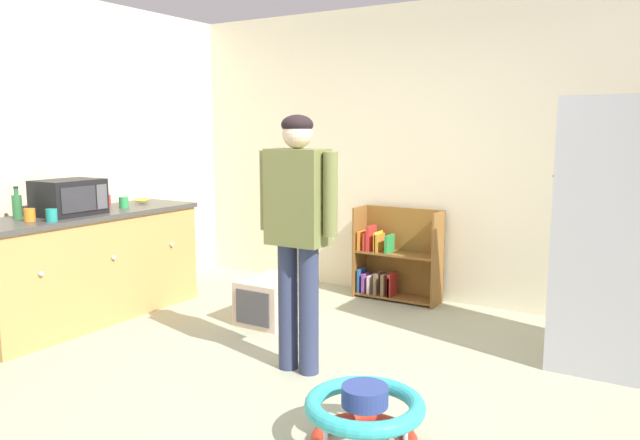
{
  "coord_description": "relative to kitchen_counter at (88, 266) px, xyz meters",
  "views": [
    {
      "loc": [
        1.99,
        -2.97,
        1.58
      ],
      "look_at": [
        -0.07,
        0.44,
        0.98
      ],
      "focal_mm": 34.25,
      "sensor_mm": 36.0,
      "label": 1
    }
  ],
  "objects": [
    {
      "name": "ground_plane",
      "position": [
        2.2,
        -0.25,
        -0.45
      ],
      "size": [
        12.0,
        12.0,
        0.0
      ],
      "primitive_type": "plane",
      "color": "#A6AA8D",
      "rests_on": "ground"
    },
    {
      "name": "back_wall",
      "position": [
        2.2,
        2.08,
        0.9
      ],
      "size": [
        5.2,
        0.06,
        2.7
      ],
      "primitive_type": "cube",
      "color": "beige",
      "rests_on": "ground"
    },
    {
      "name": "left_side_wall",
      "position": [
        -0.43,
        0.55,
        0.9
      ],
      "size": [
        0.06,
        2.99,
        2.7
      ],
      "primitive_type": "cube",
      "color": "beige",
      "rests_on": "ground"
    },
    {
      "name": "kitchen_counter",
      "position": [
        0.0,
        0.0,
        0.0
      ],
      "size": [
        0.65,
        1.96,
        0.9
      ],
      "color": "tan",
      "rests_on": "ground"
    },
    {
      "name": "refrigerator",
      "position": [
        3.82,
        1.15,
        0.44
      ],
      "size": [
        0.73,
        0.68,
        1.78
      ],
      "color": "#B7BABF",
      "rests_on": "ground"
    },
    {
      "name": "bookshelf",
      "position": [
        1.9,
        1.89,
        -0.09
      ],
      "size": [
        0.8,
        0.28,
        0.85
      ],
      "color": "brown",
      "rests_on": "ground"
    },
    {
      "name": "standing_person",
      "position": [
        2.09,
        -0.02,
        0.54
      ],
      "size": [
        0.57,
        0.22,
        1.66
      ],
      "color": "#303857",
      "rests_on": "ground"
    },
    {
      "name": "baby_walker",
      "position": [
        2.91,
        -0.67,
        -0.29
      ],
      "size": [
        0.6,
        0.6,
        0.32
      ],
      "color": "red",
      "rests_on": "ground"
    },
    {
      "name": "pet_carrier",
      "position": [
        1.34,
        0.74,
        -0.27
      ],
      "size": [
        0.42,
        0.55,
        0.36
      ],
      "color": "beige",
      "rests_on": "ground"
    },
    {
      "name": "microwave",
      "position": [
        0.02,
        -0.16,
        0.59
      ],
      "size": [
        0.37,
        0.48,
        0.28
      ],
      "color": "black",
      "rests_on": "kitchen_counter"
    },
    {
      "name": "banana_bunch",
      "position": [
        -0.07,
        0.69,
        0.48
      ],
      "size": [
        0.15,
        0.16,
        0.04
      ],
      "color": "gold",
      "rests_on": "kitchen_counter"
    },
    {
      "name": "green_glass_bottle",
      "position": [
        -0.14,
        -0.5,
        0.55
      ],
      "size": [
        0.07,
        0.07,
        0.25
      ],
      "color": "#33753D",
      "rests_on": "kitchen_counter"
    },
    {
      "name": "orange_cup",
      "position": [
        0.06,
        -0.53,
        0.5
      ],
      "size": [
        0.08,
        0.08,
        0.09
      ],
      "primitive_type": "cylinder",
      "color": "orange",
      "rests_on": "kitchen_counter"
    },
    {
      "name": "green_cup",
      "position": [
        0.04,
        0.36,
        0.5
      ],
      "size": [
        0.08,
        0.08,
        0.09
      ],
      "primitive_type": "cylinder",
      "color": "green",
      "rests_on": "kitchen_counter"
    },
    {
      "name": "red_cup",
      "position": [
        -0.23,
        0.4,
        0.5
      ],
      "size": [
        0.08,
        0.08,
        0.09
      ],
      "primitive_type": "cylinder",
      "color": "red",
      "rests_on": "kitchen_counter"
    },
    {
      "name": "teal_cup",
      "position": [
        0.21,
        -0.46,
        0.5
      ],
      "size": [
        0.08,
        0.08,
        0.09
      ],
      "primitive_type": "cylinder",
      "color": "teal",
      "rests_on": "kitchen_counter"
    }
  ]
}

